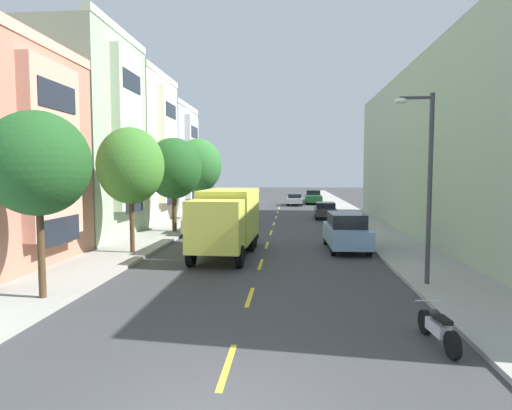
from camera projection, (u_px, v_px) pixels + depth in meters
The scene contains 24 objects.
ground_plane at pixel (275, 220), 36.77m from camera, with size 160.00×160.00×0.00m, color #38383A.
sidewalk_left at pixel (188, 221), 35.35m from camera, with size 3.20×120.00×0.14m, color #99968E.
sidewalk_right at pixel (363, 222), 34.21m from camera, with size 3.20×120.00×0.14m, color #99968E.
lane_centerline_dashes at pixel (273, 228), 31.30m from camera, with size 0.14×47.20×0.01m.
townhouse_third_sage at pixel (40, 139), 26.15m from camera, with size 11.40×8.11×12.51m.
townhouse_fourth_cream at pixel (103, 151), 34.41m from camera, with size 10.85×8.11×11.84m.
townhouse_fifth_dove_grey at pixel (122, 162), 42.86m from camera, with size 14.49×8.11×10.66m.
apartment_block_opposite at pixel (501, 149), 25.32m from camera, with size 10.00×36.00×10.84m, color #99AD8E.
street_tree_nearest at pixel (38, 164), 13.07m from camera, with size 3.14×3.14×5.77m.
street_tree_second at pixel (131, 166), 20.65m from camera, with size 3.20×3.20×6.07m.
street_tree_third at pixel (174, 168), 28.25m from camera, with size 3.68×3.68×6.18m.
street_tree_farthest at pixel (198, 165), 35.81m from camera, with size 3.87×3.87×6.74m.
street_lamp at pixel (425, 174), 14.80m from camera, with size 1.35×0.28×6.60m.
delivery_box_truck at pixel (227, 218), 20.96m from camera, with size 2.63×7.18×3.18m.
parked_pickup_navy at pixel (224, 211), 35.47m from camera, with size 2.10×5.34×1.73m.
parked_hatchback_orange at pixel (312, 196), 60.46m from camera, with size 1.78×4.02×1.50m.
parked_suv_sky at pixel (346, 231), 22.37m from camera, with size 2.07×4.85×1.93m.
parked_pickup_champagne at pixel (205, 221), 28.40m from camera, with size 2.06×5.32×1.73m.
parked_wagon_burgundy at pixel (234, 205), 42.75m from camera, with size 1.90×4.73×1.50m.
parked_sedan_charcoal at pixel (325, 210), 37.75m from camera, with size 1.92×4.55×1.43m.
parked_suv_white at pixel (250, 194), 59.95m from camera, with size 1.99×4.82×1.93m.
parked_pickup_forest at pixel (313, 197), 55.36m from camera, with size 2.08×5.33×1.73m.
moving_silver_sedan at pixel (295, 199), 52.84m from camera, with size 1.80×4.50×1.43m.
parked_motorcycle at pixel (438, 328), 10.01m from camera, with size 0.62×2.05×0.90m.
Camera 1 is at (1.30, -6.59, 4.03)m, focal length 30.09 mm.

